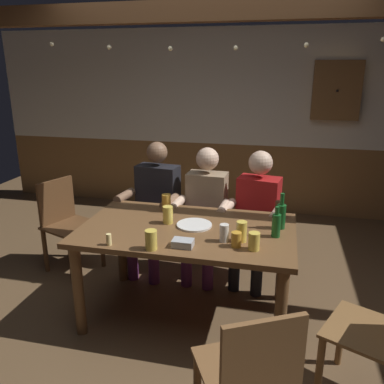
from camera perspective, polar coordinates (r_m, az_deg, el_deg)
name	(u,v)px	position (r m, az deg, el deg)	size (l,w,h in m)	color
ground_plane	(183,325)	(3.22, -1.30, -18.62)	(7.99, 7.99, 0.00)	brown
back_wall_upper	(235,87)	(5.35, 6.19, 14.77)	(6.66, 0.12, 1.48)	silver
back_wall_wainscot	(232,176)	(5.53, 5.79, 2.30)	(6.66, 0.12, 0.92)	brown
ceiling_beam	(204,11)	(3.33, 1.74, 24.64)	(5.99, 0.14, 0.16)	brown
dining_table	(187,240)	(3.02, -0.69, -6.99)	(1.59, 0.96, 0.76)	brown
person_0	(155,203)	(3.77, -5.38, -1.54)	(0.57, 0.55, 1.25)	black
person_1	(205,208)	(3.65, 1.87, -2.26)	(0.51, 0.52, 1.21)	#997F60
person_2	(256,212)	(3.60, 9.21, -2.81)	(0.55, 0.58, 1.21)	#AD1919
chair_empty_near_right	(251,377)	(2.12, 8.44, -24.92)	(0.59, 0.59, 0.88)	brown
chair_empty_near_left	(66,222)	(4.02, -17.69, -4.14)	(0.57, 0.57, 0.88)	brown
chair_empty_far_end	(384,333)	(2.59, 25.91, -17.86)	(0.58, 0.58, 0.88)	brown
table_candle	(109,239)	(2.74, -11.89, -6.72)	(0.04, 0.04, 0.08)	#F9E08C
condiment_caddy	(183,243)	(2.66, -1.33, -7.38)	(0.14, 0.10, 0.05)	#B2B7BC
plate_0	(194,225)	(3.00, 0.33, -4.77)	(0.27, 0.27, 0.01)	white
bottle_0	(276,225)	(2.85, 12.05, -4.64)	(0.06, 0.06, 0.22)	#195923
bottle_1	(281,215)	(3.00, 12.71, -3.28)	(0.07, 0.07, 0.27)	#195923
pint_glass_0	(224,233)	(2.73, 4.66, -5.90)	(0.06, 0.06, 0.12)	white
pint_glass_1	(279,209)	(3.22, 12.46, -2.47)	(0.07, 0.07, 0.13)	#4C2D19
pint_glass_2	(166,203)	(3.29, -3.72, -1.57)	(0.08, 0.08, 0.15)	gold
pint_glass_3	(236,239)	(2.67, 6.40, -6.81)	(0.07, 0.07, 0.10)	gold
pint_glass_4	(242,232)	(2.74, 7.15, -5.67)	(0.07, 0.07, 0.14)	#E5C64C
pint_glass_5	(151,240)	(2.62, -5.92, -6.88)	(0.08, 0.08, 0.13)	#E5C64C
pint_glass_6	(254,241)	(2.63, 8.93, -7.04)	(0.08, 0.08, 0.12)	#E5C64C
pint_glass_7	(168,215)	(3.04, -3.50, -3.30)	(0.08, 0.08, 0.14)	#E5C64C
wall_dart_cabinet	(337,90)	(5.21, 20.12, 13.58)	(0.56, 0.15, 0.70)	brown
string_lights	(202,40)	(3.26, 1.52, 21.07)	(4.70, 0.04, 0.19)	#F9EAB2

